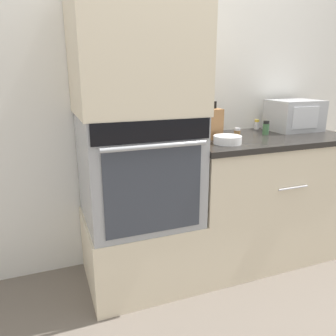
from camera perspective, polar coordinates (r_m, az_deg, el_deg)
The scene contains 12 objects.
ground_plane at distance 2.18m, azimuth 6.79°, elevation -20.81°, with size 12.00×12.00×0.00m, color #6B6056.
wall_back at distance 2.32m, azimuth 0.35°, elevation 14.78°, with size 8.00×0.05×2.50m.
oven_cabinet_base at distance 2.18m, azimuth -4.88°, elevation -13.74°, with size 0.67×0.60×0.44m.
wall_oven at distance 1.97m, azimuth -5.23°, elevation 0.05°, with size 0.65×0.64×0.64m.
oven_cabinet_upper at distance 1.90m, azimuth -5.82°, elevation 20.50°, with size 0.67×0.60×0.74m.
counter_unit at distance 2.47m, azimuth 15.78°, elevation -4.82°, with size 1.17×0.63×0.90m.
microwave at distance 2.62m, azimuth 21.13°, elevation 8.54°, with size 0.36×0.28×0.22m.
knife_block at distance 2.16m, azimuth 7.47°, elevation 7.70°, with size 0.11×0.13×0.24m.
bowl at distance 2.02m, azimuth 10.32°, elevation 4.87°, with size 0.17×0.17×0.05m.
condiment_jar_near at distance 2.39m, azimuth 16.68°, elevation 6.72°, with size 0.04×0.04×0.10m.
condiment_jar_mid at distance 2.60m, azimuth 15.20°, elevation 7.31°, with size 0.04×0.04×0.07m.
condiment_jar_far at distance 2.17m, azimuth 11.94°, elevation 5.86°, with size 0.04×0.04×0.07m.
Camera 1 is at (-0.85, -1.52, 1.30)m, focal length 35.00 mm.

